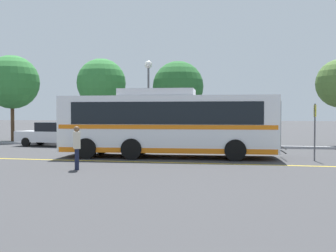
% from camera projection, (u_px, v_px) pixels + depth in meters
% --- Properties ---
extents(ground_plane, '(220.00, 220.00, 0.00)m').
position_uv_depth(ground_plane, '(196.00, 157.00, 19.82)').
color(ground_plane, '#38383A').
extents(lane_strip_0, '(30.59, 0.20, 0.01)m').
position_uv_depth(lane_strip_0, '(158.00, 162.00, 17.54)').
color(lane_strip_0, gold).
rests_on(lane_strip_0, ground_plane).
extents(curb_strip, '(38.59, 0.36, 0.15)m').
position_uv_depth(curb_strip, '(187.00, 146.00, 25.93)').
color(curb_strip, '#99999E').
rests_on(curb_strip, ground_plane).
extents(transit_bus, '(11.03, 3.30, 3.40)m').
position_uv_depth(transit_bus, '(168.00, 122.00, 19.65)').
color(transit_bus, white).
rests_on(transit_bus, ground_plane).
extents(parked_car_0, '(4.91, 2.09, 1.61)m').
position_uv_depth(parked_car_0, '(53.00, 134.00, 26.44)').
color(parked_car_0, silver).
rests_on(parked_car_0, ground_plane).
extents(parked_car_1, '(4.92, 2.22, 1.51)m').
position_uv_depth(parked_car_1, '(139.00, 136.00, 25.09)').
color(parked_car_1, '#9E9EA3').
rests_on(parked_car_1, ground_plane).
extents(parked_car_2, '(4.08, 2.08, 1.44)m').
position_uv_depth(parked_car_2, '(222.00, 137.00, 24.07)').
color(parked_car_2, navy).
rests_on(parked_car_2, ground_plane).
extents(pedestrian_0, '(0.41, 0.47, 1.70)m').
position_uv_depth(pedestrian_0, '(77.00, 145.00, 15.19)').
color(pedestrian_0, '#191E38').
rests_on(pedestrian_0, ground_plane).
extents(bus_stop_sign, '(0.07, 0.40, 2.64)m').
position_uv_depth(bus_stop_sign, '(315.00, 125.00, 18.04)').
color(bus_stop_sign, '#59595E').
rests_on(bus_stop_sign, ground_plane).
extents(street_lamp, '(0.54, 0.54, 5.92)m').
position_uv_depth(street_lamp, '(148.00, 82.00, 27.65)').
color(street_lamp, '#59595E').
rests_on(street_lamp, ground_plane).
extents(tree_0, '(3.85, 3.85, 6.55)m').
position_uv_depth(tree_0, '(101.00, 83.00, 31.01)').
color(tree_0, '#513823').
rests_on(tree_0, ground_plane).
extents(tree_1, '(3.77, 3.77, 6.08)m').
position_uv_depth(tree_1, '(178.00, 87.00, 29.08)').
color(tree_1, '#513823').
rests_on(tree_1, ground_plane).
extents(tree_3, '(4.27, 4.27, 6.87)m').
position_uv_depth(tree_3, '(12.00, 82.00, 31.40)').
color(tree_3, '#513823').
rests_on(tree_3, ground_plane).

